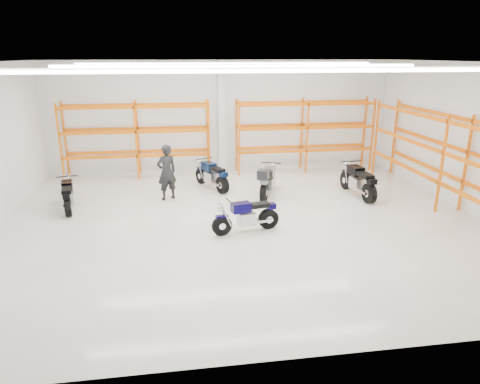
{
  "coord_description": "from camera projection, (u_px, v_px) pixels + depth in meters",
  "views": [
    {
      "loc": [
        -1.82,
        -11.56,
        4.69
      ],
      "look_at": [
        -0.04,
        0.5,
        0.77
      ],
      "focal_mm": 32.0,
      "sensor_mm": 36.0,
      "label": 1
    }
  ],
  "objects": [
    {
      "name": "motorcycle_back_a",
      "position": [
        68.0,
        196.0,
        13.42
      ],
      "size": [
        0.68,
        1.96,
        0.97
      ],
      "color": "black",
      "rests_on": "ground"
    },
    {
      "name": "room_shell",
      "position": [
        244.0,
        109.0,
        11.59
      ],
      "size": [
        14.02,
        12.02,
        4.51
      ],
      "color": "white",
      "rests_on": "ground"
    },
    {
      "name": "motorcycle_back_c",
      "position": [
        267.0,
        181.0,
        14.66
      ],
      "size": [
        1.13,
        2.14,
        1.15
      ],
      "color": "black",
      "rests_on": "ground"
    },
    {
      "name": "motorcycle_back_d",
      "position": [
        359.0,
        182.0,
        14.66
      ],
      "size": [
        0.76,
        2.29,
        1.12
      ],
      "color": "black",
      "rests_on": "ground"
    },
    {
      "name": "motorcycle_main",
      "position": [
        249.0,
        216.0,
        11.77
      ],
      "size": [
        1.93,
        0.71,
        0.96
      ],
      "color": "black",
      "rests_on": "ground"
    },
    {
      "name": "standing_man",
      "position": [
        167.0,
        172.0,
        14.29
      ],
      "size": [
        0.82,
        0.71,
        1.88
      ],
      "primitive_type": "imported",
      "rotation": [
        0.0,
        0.0,
        3.6
      ],
      "color": "black",
      "rests_on": "ground"
    },
    {
      "name": "motorcycle_back_b",
      "position": [
        213.0,
        176.0,
        15.51
      ],
      "size": [
        1.1,
        1.95,
        1.04
      ],
      "color": "black",
      "rests_on": "ground"
    },
    {
      "name": "pallet_racking_side",
      "position": [
        455.0,
        154.0,
        12.92
      ],
      "size": [
        0.87,
        9.07,
        3.0
      ],
      "color": "orange",
      "rests_on": "ground"
    },
    {
      "name": "structural_column",
      "position": [
        222.0,
        118.0,
        17.37
      ],
      "size": [
        0.32,
        0.32,
        4.5
      ],
      "primitive_type": "cube",
      "color": "white",
      "rests_on": "ground"
    },
    {
      "name": "pallet_racking_back_right",
      "position": [
        305.0,
        128.0,
        17.66
      ],
      "size": [
        5.67,
        0.87,
        3.0
      ],
      "color": "orange",
      "rests_on": "ground"
    },
    {
      "name": "ground",
      "position": [
        244.0,
        222.0,
        12.57
      ],
      "size": [
        14.0,
        14.0,
        0.0
      ],
      "primitive_type": "plane",
      "color": "beige",
      "rests_on": "ground"
    },
    {
      "name": "pallet_racking_back_left",
      "position": [
        137.0,
        133.0,
        16.71
      ],
      "size": [
        5.67,
        0.87,
        3.0
      ],
      "color": "orange",
      "rests_on": "ground"
    }
  ]
}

